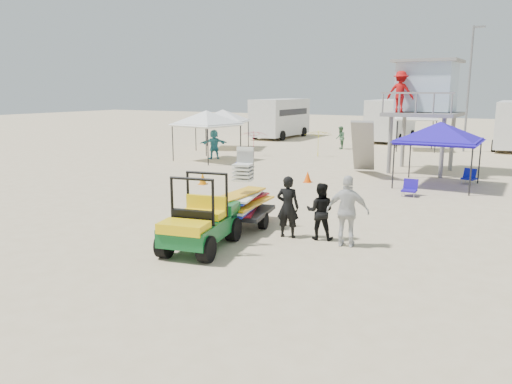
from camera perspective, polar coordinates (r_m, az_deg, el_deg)
The scene contains 22 objects.
ground at distance 11.59m, azimuth -9.47°, elevation -8.69°, with size 140.00×140.00×0.00m, color beige.
utility_cart at distance 12.68m, azimuth -6.56°, elevation -2.68°, with size 1.67×2.67×1.89m.
surf_trailer at distance 14.59m, azimuth -1.24°, elevation -0.83°, with size 1.60×2.47×2.09m.
man_left at distance 13.64m, azimuth 3.65°, elevation -1.70°, with size 0.62×0.41×1.71m, color black.
man_mid at distance 13.56m, azimuth 7.35°, elevation -2.20°, with size 0.76×0.59×1.56m, color black.
man_right at distance 13.02m, azimuth 10.44°, elevation -2.18°, with size 1.09×0.45×1.86m, color silver.
lifeguard_tower at distance 25.96m, azimuth 18.58°, elevation 10.89°, with size 3.43×3.43×5.30m.
canopy_blue at distance 22.19m, azimuth 20.32°, elevation 7.18°, with size 3.16×3.16×3.11m.
canopy_white_a at distance 28.79m, azimuth -5.70°, elevation 8.97°, with size 3.33×3.33×3.26m.
canopy_white_b at distance 34.77m, azimuth -3.83°, elevation 9.15°, with size 4.13×4.13×3.09m.
canopy_white_c at distance 35.36m, azimuth 17.90°, elevation 9.05°, with size 3.11×3.11×3.33m.
umbrella_a at distance 30.79m, azimuth -0.30°, elevation 5.59°, with size 1.71×1.74×1.57m, color red.
umbrella_b at distance 30.71m, azimuth 7.14°, elevation 5.53°, with size 1.76×1.79×1.61m, color yellow.
cone_near at distance 22.04m, azimuth 5.92°, elevation 1.75°, with size 0.34×0.34×0.50m, color #FF5408.
cone_far at distance 21.57m, azimuth -6.12°, elevation 1.53°, with size 0.34×0.34×0.50m, color orange.
beach_chair_a at distance 26.46m, azimuth -1.58°, elevation 3.58°, with size 0.68×0.74×0.64m.
beach_chair_b at distance 20.00m, azimuth 17.17°, elevation 0.47°, with size 0.55×0.59×0.64m.
beach_chair_c at distance 23.61m, azimuth 23.21°, elevation 1.67°, with size 0.67×0.73×0.64m.
rv_far_left at distance 42.89m, azimuth 2.79°, elevation 8.62°, with size 2.64×6.80×3.25m.
rv_mid_left at distance 41.22m, azimuth 15.16°, elevation 8.12°, with size 2.65×6.50×3.25m.
light_pole_left at distance 35.68m, azimuth 23.11°, elevation 10.68°, with size 0.14×0.14×8.00m, color slate.
distant_beachgoers at distance 28.81m, azimuth 12.37°, elevation 5.04°, with size 22.41×13.01×1.78m.
Camera 1 is at (6.82, -8.48, 3.98)m, focal length 35.00 mm.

